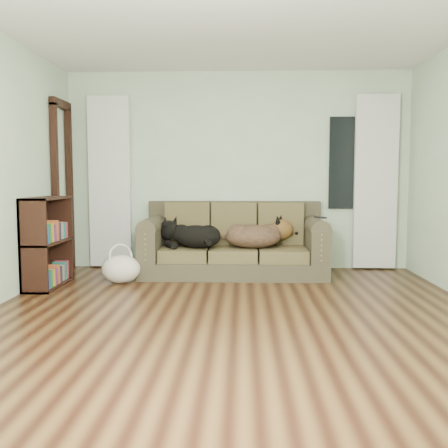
{
  "coord_description": "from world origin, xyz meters",
  "views": [
    {
      "loc": [
        0.07,
        -4.17,
        1.2
      ],
      "look_at": [
        -0.15,
        1.6,
        0.67
      ],
      "focal_mm": 40.0,
      "sensor_mm": 36.0,
      "label": 1
    }
  ],
  "objects_px": {
    "tote_bag": "(121,269)",
    "dog_shepherd": "(257,236)",
    "sofa": "(234,239)",
    "dog_black_lab": "(193,237)",
    "bookshelf": "(47,242)"
  },
  "relations": [
    {
      "from": "sofa",
      "to": "dog_black_lab",
      "type": "relative_size",
      "value": 3.35
    },
    {
      "from": "dog_black_lab",
      "to": "dog_shepherd",
      "type": "relative_size",
      "value": 0.94
    },
    {
      "from": "tote_bag",
      "to": "bookshelf",
      "type": "height_order",
      "value": "bookshelf"
    },
    {
      "from": "dog_shepherd",
      "to": "tote_bag",
      "type": "xyz_separation_m",
      "value": [
        -1.57,
        -0.5,
        -0.33
      ]
    },
    {
      "from": "tote_bag",
      "to": "bookshelf",
      "type": "bearing_deg",
      "value": -164.67
    },
    {
      "from": "sofa",
      "to": "dog_shepherd",
      "type": "relative_size",
      "value": 3.13
    },
    {
      "from": "sofa",
      "to": "dog_shepherd",
      "type": "distance_m",
      "value": 0.29
    },
    {
      "from": "dog_black_lab",
      "to": "dog_shepherd",
      "type": "bearing_deg",
      "value": 37.4
    },
    {
      "from": "tote_bag",
      "to": "dog_shepherd",
      "type": "bearing_deg",
      "value": 17.77
    },
    {
      "from": "dog_black_lab",
      "to": "bookshelf",
      "type": "relative_size",
      "value": 0.68
    },
    {
      "from": "sofa",
      "to": "tote_bag",
      "type": "height_order",
      "value": "sofa"
    },
    {
      "from": "dog_shepherd",
      "to": "bookshelf",
      "type": "xyz_separation_m",
      "value": [
        -2.33,
        -0.71,
        0.01
      ]
    },
    {
      "from": "tote_bag",
      "to": "bookshelf",
      "type": "xyz_separation_m",
      "value": [
        -0.76,
        -0.21,
        0.34
      ]
    },
    {
      "from": "bookshelf",
      "to": "tote_bag",
      "type": "bearing_deg",
      "value": 12.41
    },
    {
      "from": "dog_black_lab",
      "to": "bookshelf",
      "type": "bearing_deg",
      "value": -119.07
    }
  ]
}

